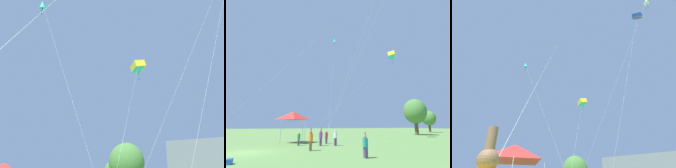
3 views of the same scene
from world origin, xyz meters
TOP-DOWN VIEW (x-y plane):
  - ground_plane at (0.00, 0.00)m, footprint 220.00×220.00m
  - tree_near_right at (-18.25, 33.99)m, footprint 5.75×5.18m
  - tree_far_centre at (-29.37, 48.88)m, footprint 4.61×4.15m
  - festival_tent at (-7.71, 4.20)m, footprint 3.39×3.39m
  - cooler_box at (4.76, -0.11)m, footprint 0.53×0.33m
  - person_orange_shirt at (0.49, 5.48)m, footprint 0.42×0.42m
  - person_white_shirt at (-2.81, 8.89)m, footprint 0.42×0.42m
  - person_red_shirt at (-5.32, 8.41)m, footprint 0.38×0.38m
  - person_green_shirt at (-4.11, 4.79)m, footprint 0.35×0.35m
  - person_teal_shirt at (5.37, 8.77)m, footprint 0.39×0.39m
  - person_purple_shirt at (-3.18, 7.21)m, footprint 0.41×0.41m
  - kite_green_delta_1 at (-8.06, 9.65)m, footprint 8.75×14.87m
  - kite_yellow_box_2 at (-10.59, 23.02)m, footprint 7.65×19.40m
  - kite_cyan_diamond_3 at (-16.63, 12.69)m, footprint 12.40×4.89m

SIDE VIEW (x-z plane):
  - ground_plane at x=0.00m, z-range 0.00..0.00m
  - cooler_box at x=4.76m, z-range 0.00..0.33m
  - person_green_shirt at x=-4.11m, z-range 0.06..1.56m
  - person_red_shirt at x=-5.32m, z-range 0.06..1.67m
  - person_teal_shirt at x=5.37m, z-range -0.03..1.85m
  - person_white_shirt at x=-2.81m, z-range 0.07..1.84m
  - person_purple_shirt at x=-3.18m, z-range -0.03..1.98m
  - person_orange_shirt at x=0.49m, z-range -0.03..2.03m
  - festival_tent at x=-7.71m, z-range 1.52..5.68m
  - tree_far_centre at x=-29.37m, z-range 1.02..7.98m
  - tree_near_right at x=-18.25m, z-range 1.27..9.95m
  - kite_yellow_box_2 at x=-10.59m, z-range 7.71..24.53m
  - kite_green_delta_1 at x=-8.06m, z-range 8.68..28.52m
  - kite_cyan_diamond_3 at x=-16.63m, z-range 10.06..31.30m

